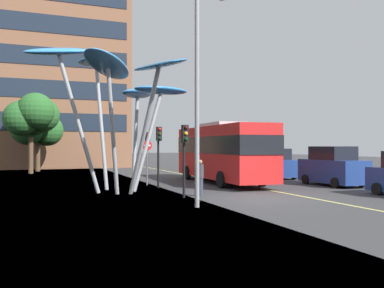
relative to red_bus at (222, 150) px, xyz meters
name	(u,v)px	position (x,y,z in m)	size (l,w,h in m)	color
ground	(249,200)	(-2.34, -7.85, -2.16)	(120.00, 240.00, 0.10)	#38383A
red_bus	(222,150)	(0.00, 0.00, 0.00)	(3.15, 10.99, 3.86)	red
leaf_sculpture	(119,81)	(-7.26, -3.10, 3.62)	(8.72, 9.96, 7.51)	#9EA0A5
traffic_light_kerb_near	(185,145)	(-4.89, -6.38, 0.33)	(0.28, 0.42, 3.35)	black
traffic_light_kerb_far	(159,144)	(-4.72, -1.64, 0.41)	(0.28, 0.42, 3.47)	black
traffic_light_island_mid	(148,146)	(-4.39, 2.03, 0.28)	(0.28, 0.42, 3.28)	black
car_parked_mid	(333,167)	(5.49, -3.96, -1.01)	(2.09, 4.37, 2.36)	navy
car_parked_far	(274,164)	(5.21, 2.11, -1.09)	(1.90, 4.18, 2.19)	navy
street_lamp	(203,70)	(-5.18, -9.30, 3.27)	(1.39, 0.44, 8.63)	gray
tree_pavement_near	(33,116)	(-11.30, 13.82, 2.85)	(4.65, 4.65, 6.86)	brown
tree_pavement_far	(35,124)	(-11.18, 17.59, 2.35)	(4.81, 4.32, 7.07)	brown
pedestrian	(200,178)	(-4.01, -6.09, -1.23)	(0.34, 0.34, 1.74)	#2D3342
no_entry_sign	(147,156)	(-4.91, 0.21, -0.31)	(0.60, 0.12, 2.71)	gray
backdrop_building	(37,63)	(-10.89, 25.74, 9.60)	(19.43, 10.37, 23.41)	brown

